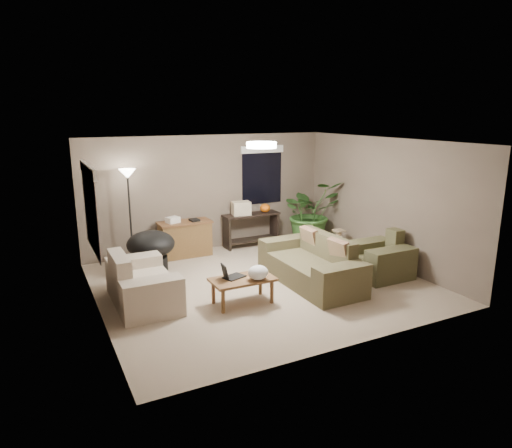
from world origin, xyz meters
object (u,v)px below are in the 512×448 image
armchair (379,260)px  floor_lamp (128,185)px  loveseat (141,286)px  desk (185,239)px  coffee_table (243,282)px  main_sofa (312,267)px  console_table (251,227)px  cat_scratching_post (338,243)px  papasan_chair (151,248)px  houseplant (310,219)px

armchair → floor_lamp: 4.98m
loveseat → floor_lamp: floor_lamp is taller
loveseat → desk: bearing=55.6°
coffee_table → floor_lamp: 3.23m
main_sofa → armchair: 1.34m
coffee_table → floor_lamp: size_ratio=0.52×
floor_lamp → console_table: bearing=1.6°
console_table → armchair: bearing=-65.8°
desk → cat_scratching_post: size_ratio=2.20×
papasan_chair → floor_lamp: 1.32m
main_sofa → armchair: (1.31, -0.27, 0.00)m
console_table → floor_lamp: size_ratio=0.68×
armchair → desk: size_ratio=0.91×
main_sofa → floor_lamp: bearing=136.8°
cat_scratching_post → houseplant: bearing=102.1°
main_sofa → loveseat: bearing=171.4°
main_sofa → houseplant: size_ratio=1.49×
papasan_chair → houseplant: houseplant is taller
papasan_chair → coffee_table: bearing=-66.5°
coffee_table → cat_scratching_post: cat_scratching_post is taller
loveseat → floor_lamp: (0.30, 2.03, 1.30)m
main_sofa → cat_scratching_post: bearing=39.6°
console_table → cat_scratching_post: (1.48, -1.29, -0.22)m
houseplant → cat_scratching_post: houseplant is taller
coffee_table → main_sofa: bearing=10.7°
console_table → houseplant: (1.29, -0.44, 0.14)m
loveseat → cat_scratching_post: loveseat is taller
armchair → cat_scratching_post: 1.54m
main_sofa → coffee_table: bearing=-169.3°
cat_scratching_post → papasan_chair: bearing=171.7°
floor_lamp → papasan_chair: bearing=-70.9°
loveseat → floor_lamp: size_ratio=0.84×
main_sofa → coffee_table: main_sofa is taller
loveseat → floor_lamp: 2.43m
loveseat → cat_scratching_post: 4.53m
floor_lamp → coffee_table: bearing=-67.5°
loveseat → houseplant: houseplant is taller
coffee_table → houseplant: size_ratio=0.68×
armchair → cat_scratching_post: (0.21, 1.52, -0.08)m
loveseat → floor_lamp: bearing=81.7°
armchair → main_sofa: bearing=168.5°
coffee_table → console_table: console_table is taller
desk → houseplant: houseplant is taller
papasan_chair → armchair: bearing=-29.4°
coffee_table → desk: desk is taller
loveseat → armchair: size_ratio=1.60×
loveseat → papasan_chair: 1.50m
desk → coffee_table: bearing=-89.3°
main_sofa → papasan_chair: bearing=142.8°
armchair → floor_lamp: size_ratio=0.52×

